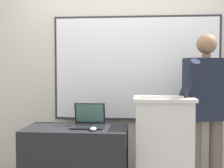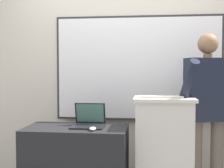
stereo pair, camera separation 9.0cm
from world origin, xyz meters
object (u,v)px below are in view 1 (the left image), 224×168
at_px(wireless_keyboard, 161,97).
at_px(computer_mouse_by_laptop, 93,129).
at_px(laptop, 89,120).
at_px(person_presenter, 206,105).
at_px(side_desk, 76,167).
at_px(lectern_podium, 163,152).

relative_size(wireless_keyboard, computer_mouse_by_laptop, 4.04).
relative_size(laptop, computer_mouse_by_laptop, 3.08).
bearing_deg(laptop, person_presenter, 10.23).
bearing_deg(side_desk, lectern_podium, 6.88).
bearing_deg(computer_mouse_by_laptop, side_desk, 141.81).
height_order(side_desk, wireless_keyboard, wireless_keyboard).
bearing_deg(side_desk, wireless_keyboard, 3.35).
xyz_separation_m(person_presenter, laptop, (-1.15, -0.21, -0.14)).
bearing_deg(wireless_keyboard, computer_mouse_by_laptop, -162.53).
height_order(laptop, computer_mouse_by_laptop, laptop).
bearing_deg(wireless_keyboard, lectern_podium, 61.03).
distance_m(person_presenter, computer_mouse_by_laptop, 1.16).
distance_m(side_desk, computer_mouse_by_laptop, 0.47).
bearing_deg(side_desk, computer_mouse_by_laptop, -38.19).
relative_size(lectern_podium, side_desk, 1.09).
relative_size(lectern_podium, laptop, 3.44).
xyz_separation_m(person_presenter, computer_mouse_by_laptop, (-1.07, -0.41, -0.18)).
bearing_deg(side_desk, laptop, 25.54).
height_order(laptop, wireless_keyboard, wireless_keyboard).
relative_size(lectern_podium, wireless_keyboard, 2.62).
height_order(lectern_podium, laptop, lectern_podium).
bearing_deg(person_presenter, side_desk, 176.20).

